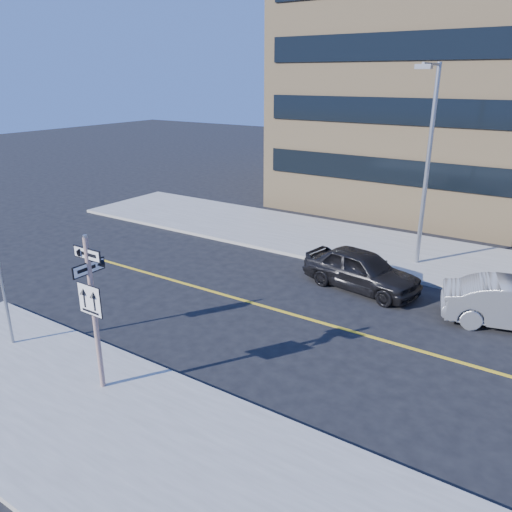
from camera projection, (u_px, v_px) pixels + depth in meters
The scene contains 5 objects.
ground at pixel (170, 349), 14.82m from camera, with size 120.00×120.00×0.00m, color black.
sign_pole at pixel (93, 305), 12.03m from camera, with size 0.92×0.92×4.06m.
parked_car_a at pixel (361, 270), 18.78m from camera, with size 4.52×1.82×1.54m, color black.
streetlight_a at pixel (427, 154), 19.55m from camera, with size 0.55×2.25×8.00m.
building_brick at pixel (469, 52), 30.31m from camera, with size 18.00×18.00×18.00m, color tan.
Camera 1 is at (9.31, -9.42, 7.64)m, focal length 35.00 mm.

